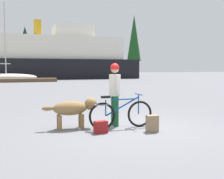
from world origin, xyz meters
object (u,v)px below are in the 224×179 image
at_px(dog, 73,108).
at_px(ferry_boat, 58,59).
at_px(handbag_pannier, 101,127).
at_px(sailboat_moored, 6,77).
at_px(person_cyclist, 115,88).
at_px(backpack, 152,124).
at_px(bicycle, 121,114).

xyz_separation_m(dog, ferry_boat, (4.74, 34.35, 2.39)).
distance_m(handbag_pannier, ferry_boat, 35.47).
height_order(handbag_pannier, sailboat_moored, sailboat_moored).
bearing_deg(person_cyclist, dog, 179.10).
xyz_separation_m(person_cyclist, backpack, (0.64, -1.02, -0.85)).
xyz_separation_m(bicycle, ferry_boat, (3.54, 34.74, 2.54)).
distance_m(bicycle, backpack, 0.90).
xyz_separation_m(bicycle, backpack, (0.60, -0.64, -0.18)).
distance_m(person_cyclist, ferry_boat, 34.60).
distance_m(bicycle, handbag_pannier, 0.80).
bearing_deg(ferry_boat, sailboat_moored, -143.10).
distance_m(bicycle, sailboat_moored, 29.61).
xyz_separation_m(backpack, sailboat_moored, (-4.20, 30.04, 0.30)).
distance_m(dog, handbag_pannier, 1.00).
relative_size(backpack, sailboat_moored, 0.04).
bearing_deg(handbag_pannier, backpack, -12.49).
height_order(dog, handbag_pannier, dog).
relative_size(person_cyclist, backpack, 4.12).
distance_m(person_cyclist, backpack, 1.47).
bearing_deg(sailboat_moored, dog, -85.29).
bearing_deg(sailboat_moored, backpack, -82.05).
xyz_separation_m(dog, backpack, (1.81, -1.04, -0.33)).
bearing_deg(handbag_pannier, dog, 124.89).
bearing_deg(sailboat_moored, person_cyclist, -83.01).
distance_m(ferry_boat, sailboat_moored, 9.24).
relative_size(dog, sailboat_moored, 0.15).
xyz_separation_m(person_cyclist, handbag_pannier, (-0.64, -0.74, -0.90)).
bearing_deg(person_cyclist, handbag_pannier, -130.88).
xyz_separation_m(bicycle, dog, (-1.20, 0.39, 0.15)).
bearing_deg(dog, person_cyclist, -0.90).
distance_m(dog, backpack, 2.11).
height_order(dog, ferry_boat, ferry_boat).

